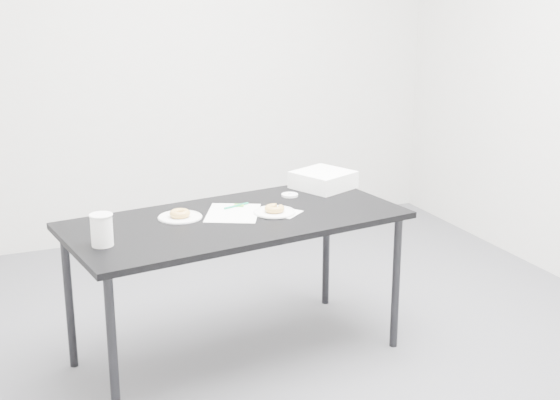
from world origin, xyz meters
name	(u,v)px	position (x,y,z in m)	size (l,w,h in m)	color
floor	(278,352)	(0.00, 0.00, 0.00)	(4.00, 4.00, 0.00)	#525157
wall_back	(165,45)	(0.00, 2.00, 1.35)	(4.00, 0.02, 2.70)	silver
table	(236,228)	(-0.20, 0.05, 0.67)	(1.66, 0.95, 0.72)	black
scorecard	(233,213)	(-0.19, 0.11, 0.72)	(0.24, 0.31, 0.00)	white
logo_patch	(239,205)	(-0.12, 0.22, 0.72)	(0.05, 0.05, 0.00)	green
pen	(236,206)	(-0.14, 0.20, 0.73)	(0.01, 0.01, 0.14)	#0C875D
napkin	(284,213)	(0.04, 0.02, 0.72)	(0.14, 0.14, 0.00)	white
plate_near	(275,212)	(0.00, 0.04, 0.72)	(0.20, 0.20, 0.01)	white
donut_near	(275,208)	(0.00, 0.04, 0.74)	(0.10, 0.10, 0.03)	#BD803C
plate_far	(180,217)	(-0.44, 0.14, 0.72)	(0.21, 0.21, 0.01)	white
donut_far	(180,213)	(-0.44, 0.14, 0.74)	(0.10, 0.10, 0.03)	#BD803C
coffee_cup	(102,230)	(-0.85, -0.10, 0.79)	(0.09, 0.09, 0.14)	white
cup_lid	(290,195)	(0.18, 0.28, 0.73)	(0.09, 0.09, 0.01)	white
bakery_box	(323,180)	(0.41, 0.36, 0.76)	(0.27, 0.27, 0.09)	white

